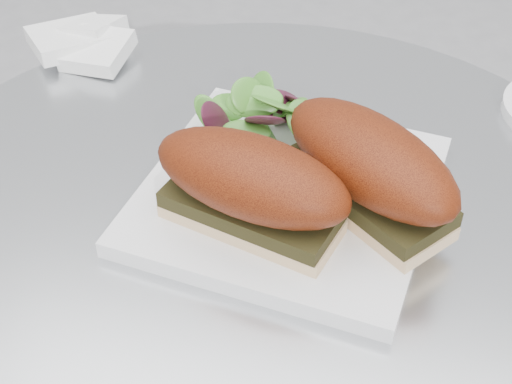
% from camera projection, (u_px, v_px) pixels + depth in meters
% --- Properties ---
extents(table, '(0.70, 0.70, 0.73)m').
position_uv_depth(table, '(258.00, 381.00, 0.78)').
color(table, silver).
rests_on(table, ground).
extents(plate, '(0.28, 0.28, 0.02)m').
position_uv_depth(plate, '(288.00, 193.00, 0.63)').
color(plate, white).
rests_on(plate, table).
extents(sandwich_left, '(0.18, 0.12, 0.08)m').
position_uv_depth(sandwich_left, '(251.00, 185.00, 0.56)').
color(sandwich_left, beige).
rests_on(sandwich_left, plate).
extents(sandwich_right, '(0.19, 0.17, 0.08)m').
position_uv_depth(sandwich_right, '(369.00, 166.00, 0.57)').
color(sandwich_right, beige).
rests_on(sandwich_right, plate).
extents(salad, '(0.10, 0.10, 0.05)m').
position_uv_depth(salad, '(257.00, 110.00, 0.66)').
color(salad, '#469731').
rests_on(salad, plate).
extents(napkin, '(0.15, 0.15, 0.02)m').
position_uv_depth(napkin, '(85.00, 49.00, 0.81)').
color(napkin, white).
rests_on(napkin, table).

